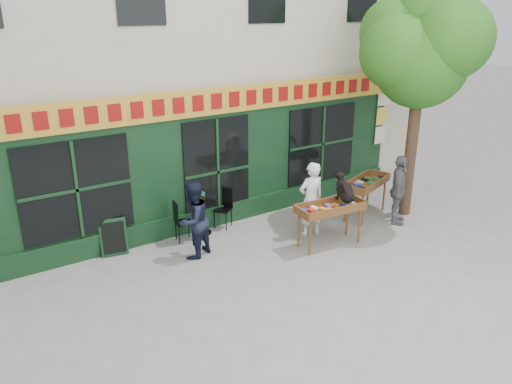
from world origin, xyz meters
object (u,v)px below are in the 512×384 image
at_px(man_left, 193,220).
at_px(book_cart_right, 366,185).
at_px(bistro_table, 203,212).
at_px(dog, 345,187).
at_px(book_cart_center, 330,210).
at_px(man_right, 398,190).
at_px(woman, 311,199).

bearing_deg(man_left, book_cart_right, 150.34).
xyz_separation_m(book_cart_right, man_left, (-4.57, 0.43, -0.01)).
bearing_deg(bistro_table, dog, -41.90).
xyz_separation_m(book_cart_center, bistro_table, (-2.01, 2.07, -0.28)).
relative_size(book_cart_right, man_right, 0.95).
xyz_separation_m(book_cart_center, man_left, (-2.71, 1.17, -0.01)).
distance_m(man_right, man_left, 5.01).
height_order(book_cart_center, man_left, man_left).
relative_size(book_cart_center, dog, 2.60).
distance_m(book_cart_center, dog, 0.59).
bearing_deg(book_cart_right, man_left, 155.24).
xyz_separation_m(book_cart_right, bistro_table, (-3.87, 1.33, -0.28)).
bearing_deg(book_cart_right, bistro_table, 141.65).
bearing_deg(book_cart_center, man_right, 6.09).
relative_size(book_cart_right, bistro_table, 2.13).
relative_size(dog, man_right, 0.35).
bearing_deg(woman, dog, 122.90).
relative_size(book_cart_center, man_left, 0.95).
bearing_deg(woman, man_right, 169.35).
bearing_deg(book_cart_right, dog, -171.75).
distance_m(dog, woman, 0.89).
bearing_deg(book_cart_center, bistro_table, 140.52).
height_order(man_right, man_left, man_right).
xyz_separation_m(dog, man_right, (1.81, 0.04, -0.44)).
bearing_deg(man_left, book_cart_center, 132.37).
height_order(book_cart_right, bistro_table, book_cart_right).
bearing_deg(bistro_table, man_left, -127.87).
distance_m(book_cart_right, bistro_table, 4.10).
distance_m(woman, bistro_table, 2.48).
xyz_separation_m(book_cart_center, man_right, (2.16, -0.01, 0.03)).
height_order(dog, bistro_table, dog).
bearing_deg(book_cart_right, woman, 163.38).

